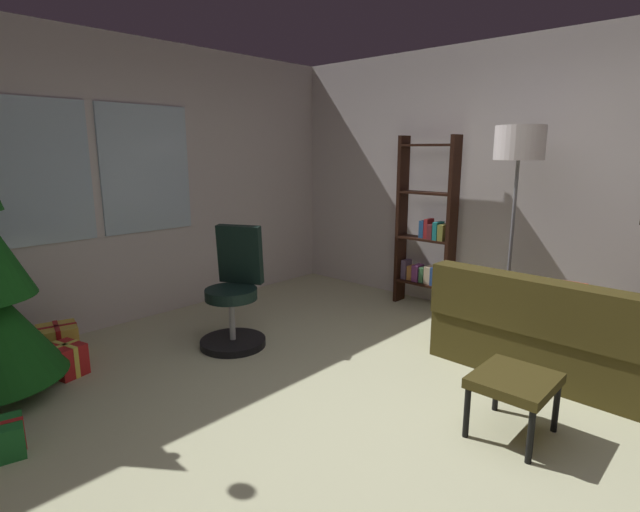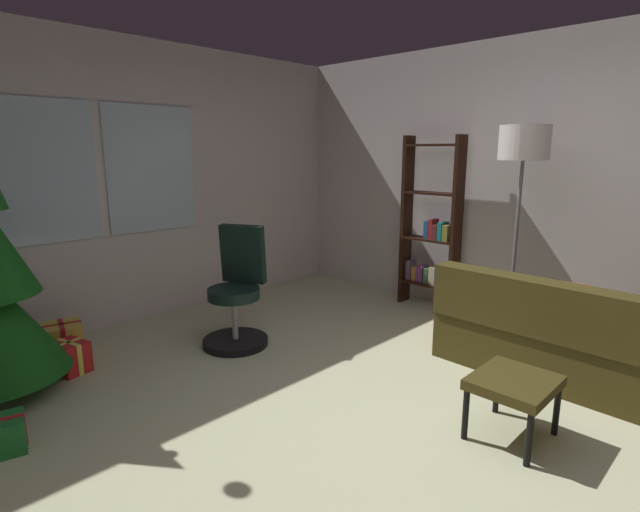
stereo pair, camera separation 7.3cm
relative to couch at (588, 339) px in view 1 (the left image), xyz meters
name	(u,v)px [view 1 (the left image)]	position (x,y,z in m)	size (l,w,h in m)	color
ground_plane	(405,445)	(-1.64, 0.52, -0.33)	(4.91, 6.20, 0.10)	beige
wall_back_with_windows	(131,183)	(-1.65, 3.67, 1.07)	(4.91, 0.12, 2.68)	silver
wall_right_with_frames	(565,186)	(0.87, 0.52, 1.07)	(0.12, 6.20, 2.68)	silver
couch	(588,339)	(0.00, 0.00, 0.00)	(1.51, 1.92, 0.77)	#3C3313
footstool	(514,384)	(-1.18, 0.09, 0.05)	(0.47, 0.42, 0.37)	#3C3313
gift_box_red	(66,360)	(-2.67, 2.85, -0.16)	(0.26, 0.30, 0.24)	red
gift_box_gold	(58,343)	(-2.60, 3.19, -0.14)	(0.35, 0.35, 0.29)	gold
office_chair	(235,299)	(-1.43, 2.40, 0.12)	(0.59, 0.57, 1.03)	black
bookshelf	(427,234)	(0.60, 1.76, 0.52)	(0.18, 0.64, 1.80)	black
floor_lamp	(519,156)	(0.30, 0.74, 1.33)	(0.41, 0.41, 1.85)	slate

